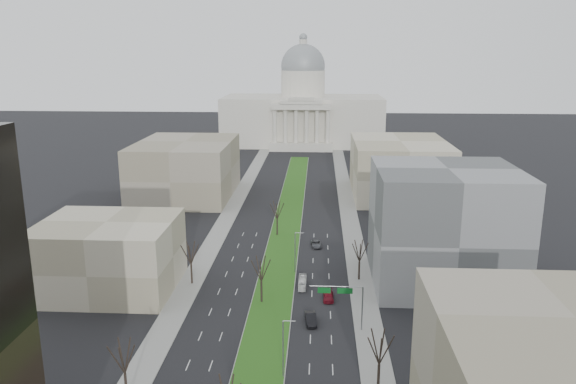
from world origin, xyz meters
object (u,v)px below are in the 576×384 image
(car_red, at_px, (328,296))
(box_van, at_px, (302,282))
(car_black, at_px, (311,319))
(car_grey_far, at_px, (316,244))

(car_red, relative_size, box_van, 0.77)
(car_black, distance_m, box_van, 15.82)
(car_grey_far, xyz_separation_m, box_van, (-2.68, -24.12, 0.19))
(car_black, height_order, box_van, box_van)
(car_red, bearing_deg, box_van, 131.67)
(car_grey_far, bearing_deg, car_red, -91.99)
(car_black, height_order, car_grey_far, car_black)
(car_grey_far, bearing_deg, car_black, -97.82)
(car_black, xyz_separation_m, box_van, (-1.97, 15.70, 0.03))
(car_grey_far, height_order, box_van, box_van)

